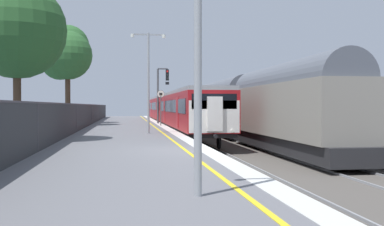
{
  "coord_description": "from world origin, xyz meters",
  "views": [
    {
      "loc": [
        -2.41,
        -15.89,
        1.58
      ],
      "look_at": [
        1.29,
        9.56,
        1.18
      ],
      "focal_mm": 41.95,
      "sensor_mm": 36.0,
      "label": 1
    }
  ],
  "objects": [
    {
      "name": "background_tree_left",
      "position": [
        -7.3,
        21.16,
        5.48
      ],
      "size": [
        4.06,
        3.93,
        7.62
      ],
      "color": "#473323",
      "rests_on": "ground"
    },
    {
      "name": "background_tree_centre",
      "position": [
        -7.26,
        5.0,
        4.85
      ],
      "size": [
        4.36,
        4.36,
        7.14
      ],
      "color": "#473323",
      "rests_on": "ground"
    },
    {
      "name": "platform_back_fence",
      "position": [
        -5.45,
        0.0,
        0.9
      ],
      "size": [
        0.07,
        99.0,
        1.73
      ],
      "color": "#282B2D",
      "rests_on": "ground"
    },
    {
      "name": "freight_train_adjacent_track",
      "position": [
        6.1,
        14.95,
        1.65
      ],
      "size": [
        2.6,
        30.71,
        4.82
      ],
      "color": "#232326",
      "rests_on": "ground"
    },
    {
      "name": "commuter_train_at_platform",
      "position": [
        2.1,
        26.67,
        1.27
      ],
      "size": [
        2.83,
        39.81,
        3.81
      ],
      "color": "maroon",
      "rests_on": "ground"
    },
    {
      "name": "ground",
      "position": [
        2.64,
        0.0,
        -0.61
      ],
      "size": [
        17.4,
        110.0,
        1.21
      ],
      "color": "slate"
    },
    {
      "name": "speed_limit_sign",
      "position": [
        0.25,
        19.71,
        1.8
      ],
      "size": [
        0.59,
        0.08,
        2.83
      ],
      "color": "#59595B",
      "rests_on": "ground"
    },
    {
      "name": "background_tree_right",
      "position": [
        -7.67,
        25.77,
        6.85
      ],
      "size": [
        3.73,
        3.73,
        8.89
      ],
      "color": "#473323",
      "rests_on": "ground"
    },
    {
      "name": "platform_lamp_mid",
      "position": [
        -1.19,
        10.06,
        3.41
      ],
      "size": [
        2.0,
        0.2,
        5.8
      ],
      "color": "#93999E",
      "rests_on": "ground"
    },
    {
      "name": "signal_gantry",
      "position": [
        0.62,
        24.5,
        3.12
      ],
      "size": [
        1.1,
        0.24,
        4.99
      ],
      "color": "#47474C",
      "rests_on": "ground"
    },
    {
      "name": "platform_lamp_near",
      "position": [
        -1.19,
        -8.18,
        3.38
      ],
      "size": [
        2.0,
        0.2,
        5.74
      ],
      "color": "#93999E",
      "rests_on": "ground"
    }
  ]
}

